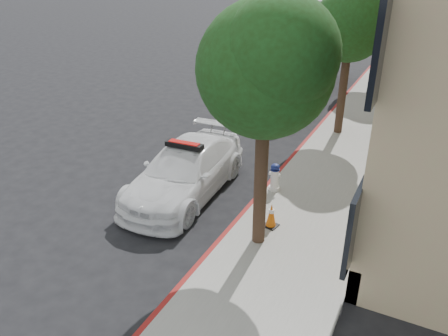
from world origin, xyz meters
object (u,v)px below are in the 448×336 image
parked_car_mid (283,99)px  parked_car_far (318,69)px  police_car (185,170)px  fire_hydrant (275,177)px  traffic_cone (271,215)px

parked_car_mid → parked_car_far: parked_car_far is taller
police_car → fire_hydrant: size_ratio=6.24×
parked_car_far → fire_hydrant: bearing=-84.7°
traffic_cone → parked_car_mid: bearing=107.8°
police_car → parked_car_far: (0.06, 13.56, 0.08)m
parked_car_mid → police_car: bearing=-87.1°
parked_car_far → traffic_cone: bearing=-83.7°
fire_hydrant → traffic_cone: fire_hydrant is taller
parked_car_mid → traffic_cone: parked_car_mid is taller
police_car → parked_car_mid: size_ratio=1.14×
police_car → parked_car_mid: (0.21, 7.73, 0.03)m
police_car → parked_car_far: parked_car_far is taller
police_car → traffic_cone: 3.03m
fire_hydrant → parked_car_far: bearing=102.1°
parked_car_far → traffic_cone: parked_car_far is taller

